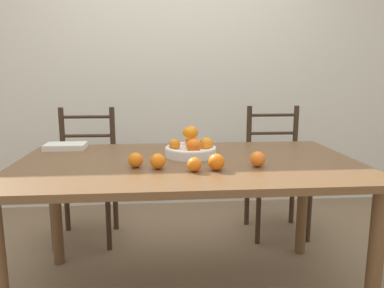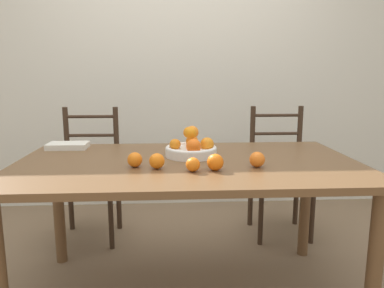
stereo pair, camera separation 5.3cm
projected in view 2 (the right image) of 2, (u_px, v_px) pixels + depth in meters
name	position (u px, v px, depth m)	size (l,w,h in m)	color
wall_back	(179.00, 66.00, 3.41)	(8.00, 0.06, 2.60)	silver
dining_table	(187.00, 177.00, 1.99)	(1.80, 1.03, 0.78)	brown
fruit_bowl	(192.00, 148.00, 2.08)	(0.29, 0.29, 0.17)	white
orange_loose_0	(215.00, 162.00, 1.78)	(0.08, 0.08, 0.08)	orange
orange_loose_1	(257.00, 159.00, 1.84)	(0.08, 0.08, 0.08)	orange
orange_loose_2	(193.00, 165.00, 1.76)	(0.07, 0.07, 0.07)	orange
orange_loose_3	(157.00, 161.00, 1.81)	(0.08, 0.08, 0.08)	orange
orange_loose_4	(135.00, 160.00, 1.84)	(0.07, 0.07, 0.07)	orange
chair_left	(89.00, 176.00, 2.80)	(0.43, 0.41, 0.98)	#382619
chair_right	(279.00, 173.00, 2.89)	(0.42, 0.40, 0.98)	#382619
book_stack	(68.00, 146.00, 2.30)	(0.24, 0.15, 0.03)	silver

